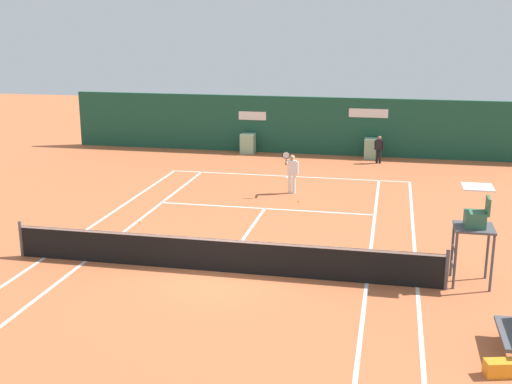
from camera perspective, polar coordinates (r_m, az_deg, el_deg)
ground_plane at (r=18.67m, az=-2.70°, el=-6.32°), size 80.00×80.00×0.01m
tennis_net at (r=17.97m, az=-3.19°, el=-5.45°), size 12.10×0.10×1.07m
sponsor_back_wall at (r=33.95m, az=4.27°, el=5.73°), size 25.00×1.02×2.96m
umpire_chair at (r=17.70m, az=18.59°, el=-2.52°), size 1.00×1.00×2.64m
equipment_bag at (r=14.04m, az=21.30°, el=-14.12°), size 0.96×0.50×0.32m
player_on_baseline at (r=26.00m, az=3.15°, el=1.88°), size 0.57×0.71×1.81m
ball_kid_right_post at (r=32.17m, az=10.68°, el=3.83°), size 0.45×0.21×1.34m
tennis_ball_by_sideline at (r=25.01m, az=3.80°, el=-0.78°), size 0.07×0.07×0.07m
tennis_ball_mid_court at (r=22.78m, az=-10.11°, el=-2.53°), size 0.07×0.07×0.07m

